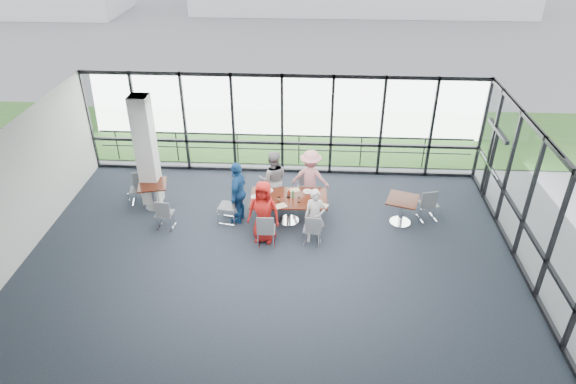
# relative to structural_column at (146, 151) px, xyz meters

# --- Properties ---
(floor) EXTENTS (12.00, 10.00, 0.02)m
(floor) POSITION_rel_structural_column_xyz_m (3.60, -3.00, -1.61)
(floor) COLOR #202530
(floor) RESTS_ON ground
(ceiling) EXTENTS (12.00, 10.00, 0.04)m
(ceiling) POSITION_rel_structural_column_xyz_m (3.60, -3.00, 1.60)
(ceiling) COLOR silver
(ceiling) RESTS_ON ground
(wall_left) EXTENTS (0.10, 10.00, 3.20)m
(wall_left) POSITION_rel_structural_column_xyz_m (-2.40, -3.00, 0.00)
(wall_left) COLOR silver
(wall_left) RESTS_ON ground
(curtain_wall_back) EXTENTS (12.00, 0.10, 3.20)m
(curtain_wall_back) POSITION_rel_structural_column_xyz_m (3.60, 2.00, 0.00)
(curtain_wall_back) COLOR white
(curtain_wall_back) RESTS_ON ground
(curtain_wall_right) EXTENTS (0.10, 10.00, 3.20)m
(curtain_wall_right) POSITION_rel_structural_column_xyz_m (9.60, -3.00, 0.00)
(curtain_wall_right) COLOR white
(curtain_wall_right) RESTS_ON ground
(exit_door) EXTENTS (0.12, 1.60, 2.10)m
(exit_door) POSITION_rel_structural_column_xyz_m (9.60, 0.75, -0.55)
(exit_door) COLOR black
(exit_door) RESTS_ON ground
(structural_column) EXTENTS (0.50, 0.50, 3.20)m
(structural_column) POSITION_rel_structural_column_xyz_m (0.00, 0.00, 0.00)
(structural_column) COLOR silver
(structural_column) RESTS_ON ground
(apron) EXTENTS (80.00, 70.00, 0.02)m
(apron) POSITION_rel_structural_column_xyz_m (3.60, 7.00, -1.62)
(apron) COLOR gray
(apron) RESTS_ON ground
(grass_strip) EXTENTS (80.00, 5.00, 0.01)m
(grass_strip) POSITION_rel_structural_column_xyz_m (3.60, 5.00, -1.59)
(grass_strip) COLOR #2D6022
(grass_strip) RESTS_ON ground
(guard_rail) EXTENTS (12.00, 0.06, 0.06)m
(guard_rail) POSITION_rel_structural_column_xyz_m (3.60, 2.60, -1.10)
(guard_rail) COLOR #2D2D33
(guard_rail) RESTS_ON ground
(main_table) EXTENTS (2.07, 1.18, 0.75)m
(main_table) POSITION_rel_structural_column_xyz_m (3.95, -0.82, -0.97)
(main_table) COLOR #38190B
(main_table) RESTS_ON ground
(side_table_left) EXTENTS (0.91, 0.91, 0.75)m
(side_table_left) POSITION_rel_structural_column_xyz_m (0.14, -0.31, -0.98)
(side_table_left) COLOR #38190B
(side_table_left) RESTS_ON ground
(side_table_right) EXTENTS (0.99, 0.99, 0.75)m
(side_table_right) POSITION_rel_structural_column_xyz_m (6.98, -0.72, -0.98)
(side_table_right) COLOR #38190B
(side_table_right) RESTS_ON ground
(diner_near_left) EXTENTS (0.89, 0.65, 1.68)m
(diner_near_left) POSITION_rel_structural_column_xyz_m (3.37, -1.68, -0.76)
(diner_near_left) COLOR red
(diner_near_left) RESTS_ON ground
(diner_near_right) EXTENTS (0.54, 0.40, 1.49)m
(diner_near_right) POSITION_rel_structural_column_xyz_m (4.67, -1.67, -0.86)
(diner_near_right) COLOR silver
(diner_near_right) RESTS_ON ground
(diner_far_left) EXTENTS (0.86, 0.57, 1.69)m
(diner_far_left) POSITION_rel_structural_column_xyz_m (3.48, -0.04, -0.75)
(diner_far_left) COLOR gray
(diner_far_left) RESTS_ON ground
(diner_far_right) EXTENTS (1.17, 0.77, 1.66)m
(diner_far_right) POSITION_rel_structural_column_xyz_m (4.52, 0.14, -0.77)
(diner_far_right) COLOR pink
(diner_far_right) RESTS_ON ground
(diner_end) EXTENTS (0.71, 1.10, 1.75)m
(diner_end) POSITION_rel_structural_column_xyz_m (2.61, -0.82, -0.73)
(diner_end) COLOR navy
(diner_end) RESTS_ON ground
(chair_main_nl) EXTENTS (0.46, 0.46, 0.91)m
(chair_main_nl) POSITION_rel_structural_column_xyz_m (3.46, -1.90, -1.14)
(chair_main_nl) COLOR slate
(chair_main_nl) RESTS_ON ground
(chair_main_nr) EXTENTS (0.46, 0.46, 0.85)m
(chair_main_nr) POSITION_rel_structural_column_xyz_m (4.59, -1.76, -1.18)
(chair_main_nr) COLOR slate
(chair_main_nr) RESTS_ON ground
(chair_main_fl) EXTENTS (0.50, 0.50, 0.82)m
(chair_main_fl) POSITION_rel_structural_column_xyz_m (3.48, 0.12, -1.19)
(chair_main_fl) COLOR slate
(chair_main_fl) RESTS_ON ground
(chair_main_fr) EXTENTS (0.47, 0.47, 0.88)m
(chair_main_fr) POSITION_rel_structural_column_xyz_m (4.37, 0.19, -1.16)
(chair_main_fr) COLOR slate
(chair_main_fr) RESTS_ON ground
(chair_main_end) EXTENTS (0.54, 0.54, 0.96)m
(chair_main_end) POSITION_rel_structural_column_xyz_m (2.33, -0.91, -1.12)
(chair_main_end) COLOR slate
(chair_main_end) RESTS_ON ground
(chair_spare_la) EXTENTS (0.47, 0.47, 0.87)m
(chair_spare_la) POSITION_rel_structural_column_xyz_m (0.70, -1.30, -1.16)
(chair_spare_la) COLOR slate
(chair_spare_la) RESTS_ON ground
(chair_spare_lb) EXTENTS (0.49, 0.49, 0.85)m
(chair_spare_lb) POSITION_rel_structural_column_xyz_m (-0.40, -0.09, -1.18)
(chair_spare_lb) COLOR slate
(chair_spare_lb) RESTS_ON ground
(chair_spare_r) EXTENTS (0.56, 0.56, 0.93)m
(chair_spare_r) POSITION_rel_structural_column_xyz_m (7.72, -0.48, -1.13)
(chair_spare_r) COLOR slate
(chair_spare_r) RESTS_ON ground
(plate_nl) EXTENTS (0.27, 0.27, 0.01)m
(plate_nl) POSITION_rel_structural_column_xyz_m (3.45, -1.14, -0.84)
(plate_nl) COLOR white
(plate_nl) RESTS_ON main_table
(plate_nr) EXTENTS (0.26, 0.26, 0.01)m
(plate_nr) POSITION_rel_structural_column_xyz_m (4.58, -1.20, -0.84)
(plate_nr) COLOR white
(plate_nr) RESTS_ON main_table
(plate_fl) EXTENTS (0.26, 0.26, 0.01)m
(plate_fl) POSITION_rel_structural_column_xyz_m (3.38, -0.49, -0.84)
(plate_fl) COLOR white
(plate_fl) RESTS_ON main_table
(plate_fr) EXTENTS (0.26, 0.26, 0.01)m
(plate_fr) POSITION_rel_structural_column_xyz_m (4.45, -0.48, -0.84)
(plate_fr) COLOR white
(plate_fr) RESTS_ON main_table
(plate_end) EXTENTS (0.25, 0.25, 0.01)m
(plate_end) POSITION_rel_structural_column_xyz_m (3.07, -0.84, -0.84)
(plate_end) COLOR white
(plate_end) RESTS_ON main_table
(tumbler_a) EXTENTS (0.07, 0.07, 0.15)m
(tumbler_a) POSITION_rel_structural_column_xyz_m (3.71, -1.06, -0.78)
(tumbler_a) COLOR white
(tumbler_a) RESTS_ON main_table
(tumbler_b) EXTENTS (0.07, 0.07, 0.14)m
(tumbler_b) POSITION_rel_structural_column_xyz_m (4.23, -1.03, -0.78)
(tumbler_b) COLOR white
(tumbler_b) RESTS_ON main_table
(tumbler_c) EXTENTS (0.07, 0.07, 0.13)m
(tumbler_c) POSITION_rel_structural_column_xyz_m (3.94, -0.59, -0.78)
(tumbler_c) COLOR white
(tumbler_c) RESTS_ON main_table
(tumbler_d) EXTENTS (0.08, 0.08, 0.15)m
(tumbler_d) POSITION_rel_structural_column_xyz_m (3.21, -0.98, -0.77)
(tumbler_d) COLOR white
(tumbler_d) RESTS_ON main_table
(menu_a) EXTENTS (0.40, 0.36, 0.00)m
(menu_a) POSITION_rel_structural_column_xyz_m (3.76, -1.25, -0.85)
(menu_a) COLOR silver
(menu_a) RESTS_ON main_table
(menu_b) EXTENTS (0.37, 0.33, 0.00)m
(menu_b) POSITION_rel_structural_column_xyz_m (4.84, -1.15, -0.85)
(menu_b) COLOR silver
(menu_b) RESTS_ON main_table
(menu_c) EXTENTS (0.34, 0.28, 0.00)m
(menu_c) POSITION_rel_structural_column_xyz_m (4.07, -0.41, -0.85)
(menu_c) COLOR silver
(menu_c) RESTS_ON main_table
(condiment_caddy) EXTENTS (0.10, 0.07, 0.04)m
(condiment_caddy) POSITION_rel_structural_column_xyz_m (3.95, -0.81, -0.83)
(condiment_caddy) COLOR black
(condiment_caddy) RESTS_ON main_table
(ketchup_bottle) EXTENTS (0.06, 0.06, 0.18)m
(ketchup_bottle) POSITION_rel_structural_column_xyz_m (3.96, -0.74, -0.76)
(ketchup_bottle) COLOR #9A2D17
(ketchup_bottle) RESTS_ON main_table
(green_bottle) EXTENTS (0.05, 0.05, 0.20)m
(green_bottle) POSITION_rel_structural_column_xyz_m (4.07, -0.80, -0.75)
(green_bottle) COLOR #207B36
(green_bottle) RESTS_ON main_table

